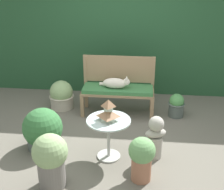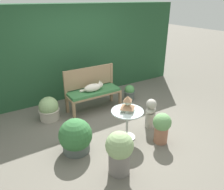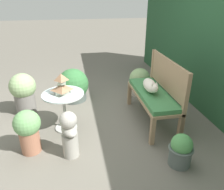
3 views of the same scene
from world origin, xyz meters
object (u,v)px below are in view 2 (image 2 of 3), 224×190
pagoda_birdhouse (128,105)px  potted_plant_bench_right (119,151)px  patio_table (127,117)px  potted_plant_table_far (49,109)px  cat (93,87)px  potted_plant_table_near (162,126)px  garden_bust (151,113)px  garden_bench (94,93)px  potted_plant_patio_mid (76,137)px  potted_plant_path_edge (129,93)px

pagoda_birdhouse → potted_plant_bench_right: size_ratio=0.42×
patio_table → potted_plant_table_far: (-1.04, 1.49, -0.22)m
cat → patio_table: size_ratio=0.89×
patio_table → potted_plant_table_near: (0.46, -0.45, -0.12)m
garden_bust → pagoda_birdhouse: bearing=164.2°
pagoda_birdhouse → cat: bearing=90.9°
patio_table → potted_plant_bench_right: potted_plant_bench_right is taller
garden_bench → potted_plant_bench_right: bearing=-107.3°
garden_bust → potted_plant_table_near: bearing=-131.3°
potted_plant_table_far → potted_plant_patio_mid: bearing=-87.3°
cat → potted_plant_path_edge: (1.07, 0.03, -0.39)m
potted_plant_table_far → potted_plant_table_near: bearing=-52.1°
potted_plant_path_edge → patio_table: bearing=-127.7°
garden_bench → potted_plant_path_edge: bearing=-0.3°
garden_bust → cat: bearing=96.2°
cat → potted_plant_path_edge: 1.14m
potted_plant_bench_right → potted_plant_table_far: potted_plant_bench_right is taller
garden_bust → potted_plant_patio_mid: 1.63m
potted_plant_patio_mid → potted_plant_table_far: bearing=92.7°
cat → garden_bust: 1.45m
potted_plant_table_far → potted_plant_path_edge: potted_plant_table_far is taller
potted_plant_path_edge → garden_bust: bearing=-107.4°
patio_table → cat: bearing=90.9°
cat → potted_plant_bench_right: cat is taller
garden_bench → patio_table: bearing=-90.5°
garden_bench → pagoda_birdhouse: (-0.01, -1.36, 0.29)m
pagoda_birdhouse → potted_plant_path_edge: pagoda_birdhouse is taller
garden_bust → potted_plant_path_edge: (0.40, 1.29, -0.12)m
patio_table → potted_plant_path_edge: (1.05, 1.35, -0.25)m
potted_plant_table_far → garden_bust: bearing=-40.1°
cat → pagoda_birdhouse: 1.33m
potted_plant_table_far → potted_plant_path_edge: 2.10m
garden_bench → potted_plant_table_near: bearing=-76.0°
garden_bench → pagoda_birdhouse: pagoda_birdhouse is taller
pagoda_birdhouse → potted_plant_table_far: size_ratio=0.57×
potted_plant_path_edge → garden_bench: bearing=179.7°
potted_plant_bench_right → potted_plant_patio_mid: bearing=113.7°
potted_plant_table_near → potted_plant_table_far: bearing=127.9°
garden_bust → potted_plant_patio_mid: bearing=155.4°
cat → garden_bust: bearing=-59.6°
potted_plant_table_near → potted_plant_table_far: (-1.51, 1.93, -0.09)m
garden_bust → potted_plant_path_edge: size_ratio=1.50×
garden_bench → cat: (-0.03, -0.03, 0.17)m
potted_plant_table_near → potted_plant_patio_mid: bearing=157.5°
cat → potted_plant_table_near: cat is taller
patio_table → potted_plant_patio_mid: size_ratio=0.98×
potted_plant_table_near → garden_bust: bearing=70.4°
patio_table → potted_plant_bench_right: bearing=-132.6°
garden_bust → potted_plant_path_edge: 1.35m
potted_plant_table_far → potted_plant_path_edge: bearing=-3.6°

